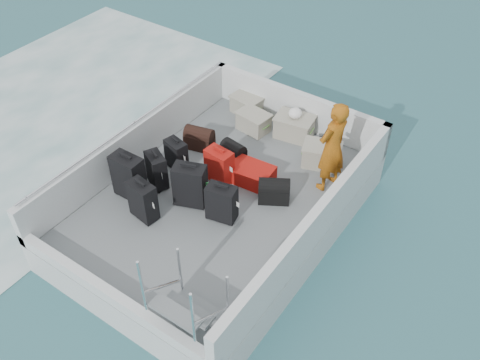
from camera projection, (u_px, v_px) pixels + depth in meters
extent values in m
plane|color=#15424C|center=(220.00, 223.00, 9.05)|extent=(160.00, 160.00, 0.00)
plane|color=white|center=(34.00, 127.00, 11.09)|extent=(10.00, 10.00, 0.00)
cube|color=silver|center=(220.00, 210.00, 8.85)|extent=(3.60, 5.00, 0.60)
cube|color=slate|center=(219.00, 197.00, 8.64)|extent=(3.30, 4.70, 0.02)
cube|color=silver|center=(137.00, 142.00, 9.13)|extent=(0.14, 5.00, 0.70)
cube|color=silver|center=(315.00, 226.00, 7.66)|extent=(0.14, 5.00, 0.70)
cube|color=silver|center=(297.00, 108.00, 9.88)|extent=(3.60, 0.14, 0.70)
cube|color=silver|center=(110.00, 295.00, 7.08)|extent=(3.60, 0.14, 0.20)
cylinder|color=silver|center=(134.00, 123.00, 8.87)|extent=(0.04, 4.80, 0.04)
cube|color=black|center=(129.00, 177.00, 8.39)|extent=(0.51, 0.29, 0.78)
cube|color=black|center=(157.00, 170.00, 8.64)|extent=(0.47, 0.39, 0.61)
cube|color=black|center=(176.00, 155.00, 8.98)|extent=(0.42, 0.31, 0.55)
cube|color=black|center=(143.00, 201.00, 8.07)|extent=(0.47, 0.32, 0.67)
cube|color=black|center=(190.00, 186.00, 8.28)|extent=(0.57, 0.45, 0.73)
cube|color=#B31B0D|center=(219.00, 166.00, 8.72)|extent=(0.46, 0.31, 0.61)
cube|color=black|center=(222.00, 203.00, 8.06)|extent=(0.50, 0.35, 0.63)
cube|color=#B31B0D|center=(251.00, 174.00, 8.82)|extent=(0.76, 0.54, 0.29)
cube|color=#A7A592|center=(246.00, 106.00, 10.28)|extent=(0.58, 0.44, 0.33)
cube|color=#A7A592|center=(254.00, 122.00, 9.86)|extent=(0.60, 0.45, 0.34)
cube|color=#A7A592|center=(294.00, 128.00, 9.69)|extent=(0.71, 0.54, 0.39)
cube|color=#A7A592|center=(321.00, 156.00, 9.11)|extent=(0.71, 0.60, 0.37)
ellipsoid|color=yellow|center=(323.00, 161.00, 9.12)|extent=(0.28, 0.26, 0.22)
ellipsoid|color=white|center=(295.00, 115.00, 9.50)|extent=(0.24, 0.24, 0.18)
imported|color=orange|center=(332.00, 147.00, 8.30)|extent=(0.52, 0.67, 1.60)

